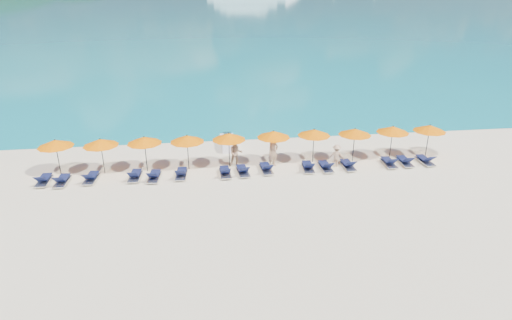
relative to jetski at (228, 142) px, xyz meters
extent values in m
plane|color=beige|center=(1.27, -8.53, -0.38)|extent=(1400.00, 1400.00, 0.00)
ellipsoid|color=black|center=(-148.73, 551.47, -35.38)|extent=(162.00, 126.00, 85.50)
cube|color=white|center=(0.00, 0.03, -0.06)|extent=(1.03, 2.61, 0.59)
cube|color=black|center=(0.00, -0.19, 0.38)|extent=(0.56, 1.09, 0.38)
cylinder|color=black|center=(-0.01, 0.68, 0.54)|extent=(0.60, 0.08, 0.06)
imported|color=tan|center=(2.58, -3.80, 0.61)|extent=(0.86, 0.78, 1.98)
imported|color=tan|center=(0.27, -3.41, 0.48)|extent=(0.86, 0.51, 1.73)
imported|color=tan|center=(6.54, -4.33, 0.35)|extent=(1.03, 0.68, 1.47)
cylinder|color=black|center=(-10.43, -3.37, 0.72)|extent=(0.05, 0.05, 2.20)
cone|color=#F16900|center=(-10.43, -3.37, 1.64)|extent=(2.10, 2.10, 0.42)
sphere|color=black|center=(-10.43, -3.37, 1.86)|extent=(0.08, 0.08, 0.08)
cylinder|color=black|center=(-7.81, -3.56, 0.72)|extent=(0.05, 0.05, 2.20)
cone|color=#F16900|center=(-7.81, -3.56, 1.64)|extent=(2.10, 2.10, 0.42)
sphere|color=black|center=(-7.81, -3.56, 1.86)|extent=(0.08, 0.08, 0.08)
cylinder|color=black|center=(-5.27, -3.48, 0.72)|extent=(0.05, 0.05, 2.20)
cone|color=#F16900|center=(-5.27, -3.48, 1.64)|extent=(2.10, 2.10, 0.42)
sphere|color=black|center=(-5.27, -3.48, 1.86)|extent=(0.08, 0.08, 0.08)
cylinder|color=black|center=(-2.71, -3.55, 0.72)|extent=(0.05, 0.05, 2.20)
cone|color=#F16900|center=(-2.71, -3.55, 1.64)|extent=(2.10, 2.10, 0.42)
sphere|color=black|center=(-2.71, -3.55, 1.86)|extent=(0.08, 0.08, 0.08)
cylinder|color=black|center=(-0.15, -3.49, 0.72)|extent=(0.05, 0.05, 2.20)
cone|color=#F16900|center=(-0.15, -3.49, 1.64)|extent=(2.10, 2.10, 0.42)
sphere|color=black|center=(-0.15, -3.49, 1.86)|extent=(0.08, 0.08, 0.08)
cylinder|color=black|center=(2.66, -3.41, 0.72)|extent=(0.05, 0.05, 2.20)
cone|color=#F16900|center=(2.66, -3.41, 1.64)|extent=(2.10, 2.10, 0.42)
sphere|color=black|center=(2.66, -3.41, 1.86)|extent=(0.08, 0.08, 0.08)
cylinder|color=black|center=(5.28, -3.39, 0.72)|extent=(0.05, 0.05, 2.20)
cone|color=#F16900|center=(5.28, -3.39, 1.64)|extent=(2.10, 2.10, 0.42)
sphere|color=black|center=(5.28, -3.39, 1.86)|extent=(0.08, 0.08, 0.08)
cylinder|color=black|center=(7.90, -3.60, 0.72)|extent=(0.05, 0.05, 2.20)
cone|color=#F16900|center=(7.90, -3.60, 1.64)|extent=(2.10, 2.10, 0.42)
sphere|color=black|center=(7.90, -3.60, 1.86)|extent=(0.08, 0.08, 0.08)
cylinder|color=black|center=(10.51, -3.46, 0.72)|extent=(0.05, 0.05, 2.20)
cone|color=#F16900|center=(10.51, -3.46, 1.64)|extent=(2.10, 2.10, 0.42)
sphere|color=black|center=(10.51, -3.46, 1.86)|extent=(0.08, 0.08, 0.08)
cylinder|color=black|center=(13.02, -3.51, 0.72)|extent=(0.05, 0.05, 2.20)
cone|color=#F16900|center=(13.02, -3.51, 1.64)|extent=(2.10, 2.10, 0.42)
sphere|color=black|center=(13.02, -3.51, 1.86)|extent=(0.08, 0.08, 0.08)
cube|color=silver|center=(-11.02, -4.59, -0.24)|extent=(0.66, 1.71, 0.06)
cube|color=#111841|center=(-11.02, -4.34, -0.08)|extent=(0.57, 1.11, 0.04)
cube|color=#111841|center=(-11.01, -5.14, 0.17)|extent=(0.56, 0.55, 0.43)
cube|color=silver|center=(-9.95, -4.80, -0.24)|extent=(0.65, 1.71, 0.06)
cube|color=#111841|center=(-9.94, -4.55, -0.08)|extent=(0.57, 1.11, 0.04)
cube|color=#111841|center=(-9.96, -5.35, 0.17)|extent=(0.56, 0.55, 0.43)
cube|color=silver|center=(-8.37, -4.61, -0.24)|extent=(0.75, 1.74, 0.06)
cube|color=#111841|center=(-8.35, -4.36, -0.08)|extent=(0.63, 1.14, 0.04)
cube|color=#111841|center=(-8.41, -5.16, 0.17)|extent=(0.59, 0.58, 0.43)
cube|color=silver|center=(-5.85, -4.63, -0.24)|extent=(0.72, 1.73, 0.06)
cube|color=#111841|center=(-5.84, -4.38, -0.08)|extent=(0.61, 1.13, 0.04)
cube|color=#111841|center=(-5.89, -5.18, 0.17)|extent=(0.58, 0.57, 0.43)
cube|color=silver|center=(-4.73, -4.87, -0.24)|extent=(0.77, 1.75, 0.06)
cube|color=#111841|center=(-4.70, -4.62, -0.08)|extent=(0.64, 1.14, 0.04)
cube|color=#111841|center=(-4.77, -5.42, 0.17)|extent=(0.59, 0.58, 0.43)
cube|color=silver|center=(-3.14, -4.70, -0.24)|extent=(0.72, 1.73, 0.06)
cube|color=#111841|center=(-3.13, -4.45, -0.08)|extent=(0.62, 1.13, 0.04)
cube|color=#111841|center=(-3.18, -5.25, 0.17)|extent=(0.58, 0.57, 0.43)
cube|color=silver|center=(-0.51, -4.81, -0.24)|extent=(0.68, 1.72, 0.06)
cube|color=#111841|center=(-0.52, -4.57, -0.08)|extent=(0.59, 1.12, 0.04)
cube|color=#111841|center=(-0.50, -5.36, 0.17)|extent=(0.57, 0.55, 0.43)
cube|color=silver|center=(0.57, -4.75, -0.24)|extent=(0.78, 1.75, 0.06)
cube|color=#111841|center=(0.54, -4.50, -0.08)|extent=(0.66, 1.15, 0.04)
cube|color=#111841|center=(0.62, -5.29, 0.17)|extent=(0.60, 0.59, 0.43)
cube|color=silver|center=(2.04, -4.57, -0.24)|extent=(0.72, 1.73, 0.06)
cube|color=#111841|center=(2.03, -4.32, -0.08)|extent=(0.61, 1.13, 0.04)
cube|color=#111841|center=(2.07, -5.11, 0.17)|extent=(0.58, 0.57, 0.43)
cube|color=silver|center=(4.65, -4.67, -0.24)|extent=(0.76, 1.75, 0.06)
cube|color=#111841|center=(4.67, -4.42, -0.08)|extent=(0.64, 1.14, 0.04)
cube|color=#111841|center=(4.60, -5.22, 0.17)|extent=(0.59, 0.58, 0.43)
cube|color=silver|center=(5.76, -4.76, -0.24)|extent=(0.66, 1.71, 0.06)
cube|color=#111841|center=(5.76, -4.51, -0.08)|extent=(0.58, 1.11, 0.04)
cube|color=#111841|center=(5.78, -5.31, 0.17)|extent=(0.56, 0.55, 0.43)
cube|color=silver|center=(7.21, -4.70, -0.24)|extent=(0.63, 1.70, 0.06)
cube|color=#111841|center=(7.21, -4.45, -0.08)|extent=(0.56, 1.10, 0.04)
cube|color=#111841|center=(7.22, -5.25, 0.17)|extent=(0.55, 0.54, 0.43)
cube|color=silver|center=(9.94, -4.63, -0.24)|extent=(0.70, 1.73, 0.06)
cube|color=#111841|center=(9.96, -4.38, -0.08)|extent=(0.60, 1.13, 0.04)
cube|color=#111841|center=(9.92, -5.18, 0.17)|extent=(0.58, 0.56, 0.43)
cube|color=silver|center=(11.05, -4.57, -0.24)|extent=(0.69, 1.73, 0.06)
cube|color=#111841|center=(11.06, -4.32, -0.08)|extent=(0.60, 1.12, 0.04)
cube|color=#111841|center=(11.02, -5.12, 0.17)|extent=(0.57, 0.56, 0.43)
cube|color=silver|center=(12.42, -4.58, -0.24)|extent=(0.68, 1.72, 0.06)
cube|color=#111841|center=(12.41, -4.33, -0.08)|extent=(0.59, 1.12, 0.04)
cube|color=#111841|center=(12.44, -5.13, 0.17)|extent=(0.57, 0.55, 0.43)
camera|label=1|loc=(-1.73, -28.50, 10.24)|focal=30.00mm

